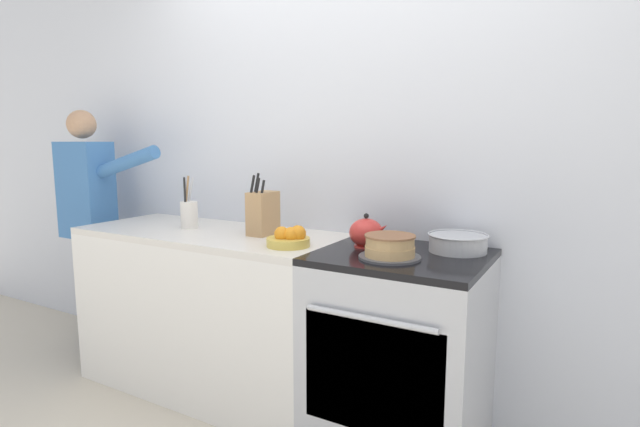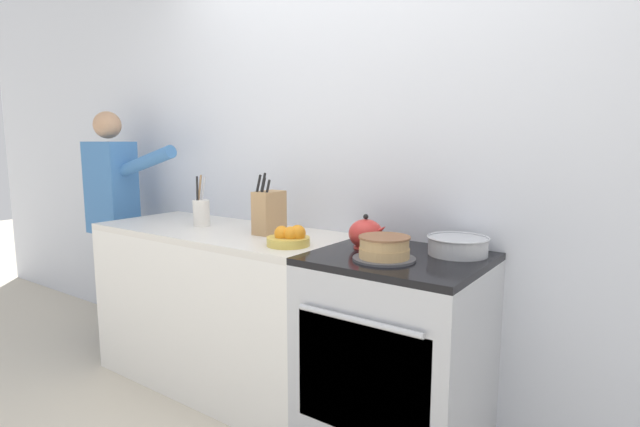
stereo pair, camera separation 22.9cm
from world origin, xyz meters
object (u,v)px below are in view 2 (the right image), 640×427
(knife_block, at_px, (269,212))
(fruit_bowl, at_px, (289,238))
(mixing_bowl, at_px, (458,245))
(person_baker, at_px, (113,207))
(utensil_crock, at_px, (201,212))
(layer_cake, at_px, (384,249))
(stove_range, at_px, (396,354))
(tea_kettle, at_px, (366,234))

(knife_block, height_order, fruit_bowl, knife_block)
(knife_block, bearing_deg, mixing_bowl, 5.86)
(mixing_bowl, height_order, person_baker, person_baker)
(utensil_crock, relative_size, fruit_bowl, 1.44)
(utensil_crock, bearing_deg, fruit_bowl, -9.84)
(layer_cake, distance_m, knife_block, 0.78)
(stove_range, xyz_separation_m, fruit_bowl, (-0.50, -0.11, 0.48))
(utensil_crock, bearing_deg, stove_range, -0.68)
(fruit_bowl, distance_m, person_baker, 1.64)
(layer_cake, distance_m, fruit_bowl, 0.49)
(layer_cake, distance_m, person_baker, 2.13)
(tea_kettle, relative_size, knife_block, 0.60)
(mixing_bowl, bearing_deg, knife_block, -174.14)
(layer_cake, bearing_deg, person_baker, 176.58)
(layer_cake, xyz_separation_m, knife_block, (-0.76, 0.16, 0.07))
(knife_block, distance_m, utensil_crock, 0.48)
(stove_range, distance_m, utensil_crock, 1.35)
(stove_range, distance_m, knife_block, 0.96)
(utensil_crock, relative_size, person_baker, 0.19)
(stove_range, height_order, mixing_bowl, mixing_bowl)
(stove_range, bearing_deg, person_baker, 179.35)
(tea_kettle, height_order, person_baker, person_baker)
(stove_range, bearing_deg, knife_block, 175.66)
(fruit_bowl, bearing_deg, utensil_crock, 170.16)
(stove_range, height_order, utensil_crock, utensil_crock)
(mixing_bowl, xyz_separation_m, person_baker, (-2.34, -0.13, -0.00))
(stove_range, distance_m, person_baker, 2.19)
(knife_block, xyz_separation_m, utensil_crock, (-0.47, -0.04, -0.03))
(layer_cake, height_order, fruit_bowl, same)
(stove_range, height_order, layer_cake, layer_cake)
(knife_block, height_order, utensil_crock, knife_block)
(layer_cake, xyz_separation_m, fruit_bowl, (-0.49, -0.01, -0.01))
(person_baker, bearing_deg, tea_kettle, 1.00)
(stove_range, distance_m, layer_cake, 0.50)
(tea_kettle, bearing_deg, person_baker, -179.22)
(mixing_bowl, xyz_separation_m, utensil_crock, (-1.45, -0.14, 0.04))
(layer_cake, distance_m, utensil_crock, 1.24)
(utensil_crock, bearing_deg, tea_kettle, 1.94)
(stove_range, distance_m, fruit_bowl, 0.70)
(mixing_bowl, xyz_separation_m, knife_block, (-0.98, -0.10, 0.07))
(tea_kettle, bearing_deg, mixing_bowl, 15.59)
(tea_kettle, distance_m, utensil_crock, 1.06)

